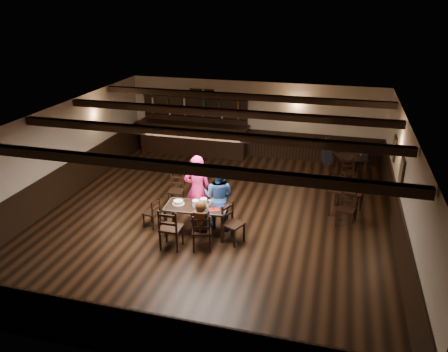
% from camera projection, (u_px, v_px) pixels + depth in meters
% --- Properties ---
extents(ground, '(10.00, 10.00, 0.00)m').
position_uv_depth(ground, '(215.00, 218.00, 11.52)').
color(ground, black).
rests_on(ground, ground).
extents(room_shell, '(9.02, 10.02, 2.71)m').
position_uv_depth(room_shell, '(215.00, 155.00, 10.88)').
color(room_shell, '#BFB49E').
rests_on(room_shell, ground).
extents(dining_table, '(1.56, 0.86, 0.75)m').
position_uv_depth(dining_table, '(196.00, 209.00, 10.53)').
color(dining_table, black).
rests_on(dining_table, ground).
extents(chair_near_left, '(0.48, 0.46, 1.02)m').
position_uv_depth(chair_near_left, '(169.00, 226.00, 9.89)').
color(chair_near_left, black).
rests_on(chair_near_left, ground).
extents(chair_near_right, '(0.54, 0.52, 0.93)m').
position_uv_depth(chair_near_right, '(202.00, 230.00, 9.87)').
color(chair_near_right, black).
rests_on(chair_near_right, ground).
extents(chair_end_left, '(0.42, 0.43, 0.77)m').
position_uv_depth(chair_end_left, '(154.00, 211.00, 10.91)').
color(chair_end_left, black).
rests_on(chair_end_left, ground).
extents(chair_end_right, '(0.57, 0.58, 0.95)m').
position_uv_depth(chair_end_right, '(231.00, 220.00, 10.26)').
color(chair_end_right, black).
rests_on(chair_end_right, ground).
extents(chair_far_pushed, '(0.43, 0.41, 0.86)m').
position_uv_depth(chair_far_pushed, '(177.00, 188.00, 12.11)').
color(chair_far_pushed, black).
rests_on(chair_far_pushed, ground).
extents(woman_pink, '(0.77, 0.62, 1.82)m').
position_uv_depth(woman_pink, '(197.00, 189.00, 11.01)').
color(woman_pink, '#DB288E').
rests_on(woman_pink, ground).
extents(man_blue, '(0.88, 0.73, 1.66)m').
position_uv_depth(man_blue, '(219.00, 196.00, 10.81)').
color(man_blue, navy).
rests_on(man_blue, ground).
extents(seated_person, '(0.33, 0.49, 0.80)m').
position_uv_depth(seated_person, '(201.00, 217.00, 9.82)').
color(seated_person, black).
rests_on(seated_person, ground).
extents(cake, '(0.29, 0.29, 0.09)m').
position_uv_depth(cake, '(178.00, 202.00, 10.58)').
color(cake, white).
rests_on(cake, dining_table).
extents(plate_stack_a, '(0.17, 0.17, 0.16)m').
position_uv_depth(plate_stack_a, '(196.00, 203.00, 10.45)').
color(plate_stack_a, white).
rests_on(plate_stack_a, dining_table).
extents(plate_stack_b, '(0.17, 0.17, 0.20)m').
position_uv_depth(plate_stack_b, '(204.00, 202.00, 10.45)').
color(plate_stack_b, white).
rests_on(plate_stack_b, dining_table).
extents(tea_light, '(0.06, 0.06, 0.06)m').
position_uv_depth(tea_light, '(201.00, 204.00, 10.55)').
color(tea_light, '#A5A8AD').
rests_on(tea_light, dining_table).
extents(salt_shaker, '(0.03, 0.03, 0.09)m').
position_uv_depth(salt_shaker, '(208.00, 206.00, 10.38)').
color(salt_shaker, silver).
rests_on(salt_shaker, dining_table).
extents(pepper_shaker, '(0.04, 0.04, 0.10)m').
position_uv_depth(pepper_shaker, '(213.00, 207.00, 10.32)').
color(pepper_shaker, '#A5A8AD').
rests_on(pepper_shaker, dining_table).
extents(drink_glass, '(0.07, 0.07, 0.11)m').
position_uv_depth(drink_glass, '(210.00, 202.00, 10.56)').
color(drink_glass, silver).
rests_on(drink_glass, dining_table).
extents(menu_red, '(0.32, 0.28, 0.00)m').
position_uv_depth(menu_red, '(214.00, 209.00, 10.32)').
color(menu_red, maroon).
rests_on(menu_red, dining_table).
extents(menu_blue, '(0.34, 0.30, 0.00)m').
position_uv_depth(menu_blue, '(218.00, 205.00, 10.54)').
color(menu_blue, '#101852').
rests_on(menu_blue, dining_table).
extents(bar_counter, '(4.10, 0.70, 2.20)m').
position_uv_depth(bar_counter, '(194.00, 134.00, 15.96)').
color(bar_counter, black).
rests_on(bar_counter, ground).
extents(back_table_a, '(0.99, 0.99, 0.75)m').
position_uv_depth(back_table_a, '(347.00, 191.00, 11.53)').
color(back_table_a, black).
rests_on(back_table_a, ground).
extents(back_table_b, '(1.10, 1.10, 0.75)m').
position_uv_depth(back_table_b, '(350.00, 159.00, 13.75)').
color(back_table_b, black).
rests_on(back_table_b, ground).
extents(bg_patron_left, '(0.34, 0.44, 0.82)m').
position_uv_depth(bg_patron_left, '(327.00, 150.00, 13.87)').
color(bg_patron_left, black).
rests_on(bg_patron_left, ground).
extents(bg_patron_right, '(0.31, 0.41, 0.74)m').
position_uv_depth(bg_patron_right, '(362.00, 153.00, 13.77)').
color(bg_patron_right, black).
rests_on(bg_patron_right, ground).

